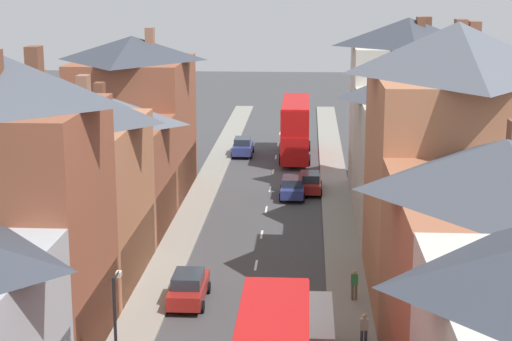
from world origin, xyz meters
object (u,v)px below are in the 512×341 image
at_px(double_decker_bus_lead, 296,128).
at_px(pedestrian_mid_right, 364,329).
at_px(car_parked_left_a, 243,146).
at_px(car_near_blue, 292,187).
at_px(street_lamp, 116,333).
at_px(car_near_silver, 310,182).
at_px(delivery_van, 310,336).
at_px(car_parked_right_a, 189,287).
at_px(pedestrian_far_left, 354,283).

bearing_deg(double_decker_bus_lead, pedestrian_mid_right, -84.78).
bearing_deg(pedestrian_mid_right, car_parked_left_a, 101.67).
distance_m(car_near_blue, street_lamp, 33.42).
xyz_separation_m(car_near_silver, delivery_van, (0.00, -29.91, 0.54)).
height_order(double_decker_bus_lead, car_near_blue, double_decker_bus_lead).
distance_m(double_decker_bus_lead, car_parked_left_a, 5.36).
bearing_deg(car_near_silver, car_near_blue, -130.17).
bearing_deg(car_near_silver, pedestrian_mid_right, -85.11).
bearing_deg(car_near_silver, street_lamp, -102.09).
bearing_deg(car_parked_right_a, street_lamp, -95.83).
height_order(car_near_silver, pedestrian_mid_right, pedestrian_mid_right).
xyz_separation_m(double_decker_bus_lead, car_near_blue, (0.01, -14.06, -2.00)).
relative_size(double_decker_bus_lead, car_parked_right_a, 2.50).
height_order(car_parked_left_a, delivery_van, delivery_van).
height_order(double_decker_bus_lead, car_parked_right_a, double_decker_bus_lead).
height_order(car_parked_left_a, car_parked_right_a, car_parked_left_a).
relative_size(car_parked_right_a, pedestrian_far_left, 2.68).
xyz_separation_m(double_decker_bus_lead, pedestrian_far_left, (3.59, -35.03, -1.78)).
bearing_deg(pedestrian_far_left, car_parked_right_a, -176.27).
xyz_separation_m(car_near_blue, street_lamp, (-6.05, -32.77, 2.43)).
xyz_separation_m(double_decker_bus_lead, car_parked_right_a, (-4.89, -35.58, -1.99)).
distance_m(delivery_van, pedestrian_far_left, 7.75).
relative_size(double_decker_bus_lead, delivery_van, 2.08).
height_order(car_near_blue, car_near_silver, car_near_blue).
bearing_deg(street_lamp, car_parked_left_a, 88.62).
relative_size(double_decker_bus_lead, street_lamp, 1.96).
bearing_deg(pedestrian_far_left, pedestrian_mid_right, -88.64).
relative_size(pedestrian_far_left, street_lamp, 0.29).
xyz_separation_m(car_parked_right_a, pedestrian_far_left, (8.48, 0.55, 0.20)).
distance_m(car_parked_right_a, street_lamp, 11.57).
bearing_deg(double_decker_bus_lead, delivery_van, -88.23).
bearing_deg(car_near_silver, pedestrian_far_left, -84.22).
bearing_deg(double_decker_bus_lead, car_near_blue, -89.96).
height_order(delivery_van, pedestrian_mid_right, delivery_van).
height_order(double_decker_bus_lead, pedestrian_far_left, double_decker_bus_lead).
xyz_separation_m(car_near_blue, pedestrian_mid_right, (3.72, -26.70, 0.22)).
height_order(car_parked_left_a, pedestrian_mid_right, pedestrian_mid_right).
height_order(car_near_silver, delivery_van, delivery_van).
bearing_deg(street_lamp, pedestrian_far_left, 50.80).
bearing_deg(pedestrian_mid_right, car_near_silver, 94.89).
bearing_deg(car_parked_left_a, delivery_van, -81.87).
bearing_deg(street_lamp, delivery_van, 30.95).
relative_size(car_near_blue, street_lamp, 0.81).
relative_size(car_parked_left_a, pedestrian_far_left, 2.73).
relative_size(car_near_blue, delivery_van, 0.85).
height_order(pedestrian_far_left, street_lamp, street_lamp).
bearing_deg(car_near_blue, pedestrian_far_left, -80.31).
xyz_separation_m(delivery_van, pedestrian_mid_right, (2.42, 1.66, -0.30)).
bearing_deg(car_parked_left_a, pedestrian_far_left, -76.74).
distance_m(car_near_blue, delivery_van, 28.40).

